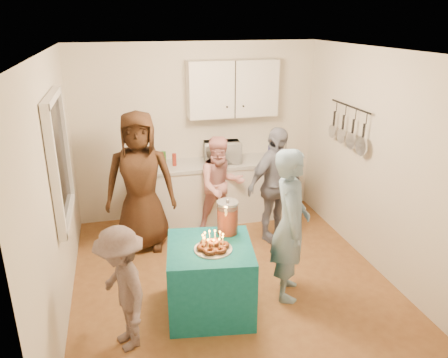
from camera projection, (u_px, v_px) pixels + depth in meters
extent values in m
plane|color=brown|center=(231.00, 280.00, 5.14)|extent=(4.00, 4.00, 0.00)
plane|color=white|center=(233.00, 52.00, 4.24)|extent=(4.00, 4.00, 0.00)
plane|color=silver|center=(197.00, 132.00, 6.51)|extent=(3.60, 3.60, 0.00)
plane|color=silver|center=(55.00, 192.00, 4.28)|extent=(4.00, 4.00, 0.00)
plane|color=silver|center=(380.00, 164.00, 5.10)|extent=(4.00, 4.00, 0.00)
cube|color=black|center=(58.00, 159.00, 4.47)|extent=(0.04, 1.00, 1.20)
cube|color=white|center=(215.00, 192.00, 6.58)|extent=(2.20, 0.58, 0.86)
cube|color=beige|center=(215.00, 164.00, 6.43)|extent=(2.24, 0.62, 0.05)
cube|color=white|center=(232.00, 88.00, 6.26)|extent=(1.30, 0.30, 0.80)
cube|color=black|center=(347.00, 126.00, 5.61)|extent=(0.12, 1.00, 0.60)
imported|color=white|center=(222.00, 152.00, 6.39)|extent=(0.55, 0.39, 0.29)
cube|color=#10636B|center=(210.00, 278.00, 4.51)|extent=(0.97, 0.97, 0.76)
cylinder|color=red|center=(227.00, 218.00, 4.58)|extent=(0.22, 0.22, 0.34)
imported|color=#7A99B1|center=(290.00, 225.00, 4.63)|extent=(0.59, 0.72, 1.69)
imported|color=#5A3319|center=(140.00, 182.00, 5.61)|extent=(0.96, 0.68, 1.85)
imported|color=#DB727A|center=(221.00, 186.00, 6.10)|extent=(0.71, 0.56, 1.40)
imported|color=#0F1333|center=(275.00, 185.00, 5.86)|extent=(1.01, 0.74, 1.59)
imported|color=#574745|center=(122.00, 289.00, 3.94)|extent=(0.67, 0.89, 1.22)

